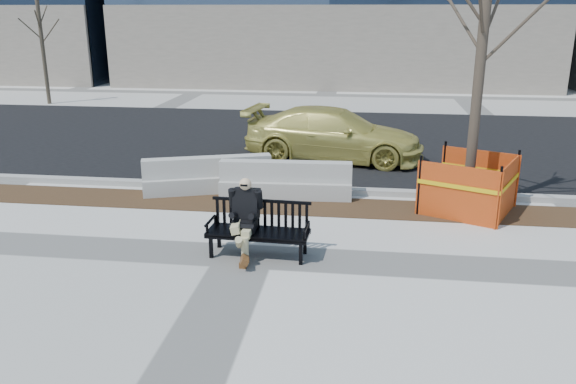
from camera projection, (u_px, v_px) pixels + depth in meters
name	position (u px, v px, depth m)	size (l,w,h in m)	color
ground	(245.00, 256.00, 9.39)	(120.00, 120.00, 0.00)	beige
mulch_strip	(271.00, 204.00, 11.84)	(40.00, 1.20, 0.02)	#47301C
asphalt_street	(303.00, 140.00, 17.71)	(60.00, 10.40, 0.01)	black
curb	(278.00, 188.00, 12.73)	(60.00, 0.25, 0.12)	#9E9B93
bench	(259.00, 255.00, 9.40)	(1.67, 0.60, 0.89)	black
seated_man	(246.00, 253.00, 9.48)	(0.53, 0.89, 1.25)	black
tree_fence	(466.00, 211.00, 11.50)	(2.35, 2.35, 5.87)	#EA4A19
sedan	(333.00, 159.00, 15.44)	(1.89, 4.65, 1.35)	#C5B954
jersey_barrier_left	(208.00, 192.00, 12.68)	(2.74, 0.55, 0.79)	#ABA8A0
jersey_barrier_right	(286.00, 197.00, 12.31)	(2.76, 0.55, 0.79)	#ABA8A0
far_tree_left	(50.00, 104.00, 24.53)	(1.77, 1.77, 4.77)	#4D4131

